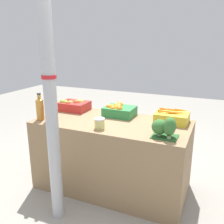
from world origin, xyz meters
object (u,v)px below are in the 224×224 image
(juice_bottle_amber, at_px, (40,108))
(support_pole, at_px, (50,91))
(carrot_crate, at_px, (172,117))
(broccoli_pile, at_px, (165,127))
(pickle_jar, at_px, (100,123))
(juice_bottle_ruby, at_px, (49,110))
(orange_crate, at_px, (119,110))
(apple_crate, at_px, (74,105))

(juice_bottle_amber, bearing_deg, support_pole, -41.15)
(carrot_crate, xyz_separation_m, broccoli_pile, (0.02, -0.44, 0.04))
(juice_bottle_amber, relative_size, pickle_jar, 2.74)
(carrot_crate, bearing_deg, support_pole, -134.74)
(juice_bottle_amber, bearing_deg, pickle_jar, -0.62)
(juice_bottle_amber, xyz_separation_m, juice_bottle_ruby, (0.12, -0.00, -0.00))
(juice_bottle_amber, xyz_separation_m, pickle_jar, (0.70, -0.01, -0.07))
(support_pole, distance_m, pickle_jar, 0.58)
(orange_crate, height_order, juice_bottle_amber, juice_bottle_amber)
(juice_bottle_amber, bearing_deg, apple_crate, 74.14)
(juice_bottle_amber, bearing_deg, broccoli_pile, 0.67)
(apple_crate, relative_size, pickle_jar, 3.16)
(apple_crate, distance_m, pickle_jar, 0.73)
(carrot_crate, bearing_deg, apple_crate, -179.81)
(apple_crate, relative_size, orange_crate, 1.00)
(broccoli_pile, bearing_deg, carrot_crate, 93.20)
(apple_crate, bearing_deg, orange_crate, -0.32)
(apple_crate, distance_m, carrot_crate, 1.16)
(apple_crate, bearing_deg, broccoli_pile, -20.28)
(broccoli_pile, bearing_deg, juice_bottle_amber, -179.33)
(carrot_crate, relative_size, pickle_jar, 3.16)
(support_pole, bearing_deg, orange_crate, 72.84)
(carrot_crate, distance_m, juice_bottle_ruby, 1.26)
(apple_crate, distance_m, juice_bottle_amber, 0.48)
(orange_crate, bearing_deg, broccoli_pile, -35.66)
(apple_crate, height_order, juice_bottle_amber, juice_bottle_amber)
(carrot_crate, relative_size, juice_bottle_amber, 1.15)
(orange_crate, bearing_deg, juice_bottle_amber, -147.56)
(juice_bottle_amber, bearing_deg, juice_bottle_ruby, -0.00)
(support_pole, xyz_separation_m, juice_bottle_ruby, (-0.33, 0.39, -0.30))
(support_pole, bearing_deg, broccoli_pile, 25.18)
(juice_bottle_ruby, bearing_deg, support_pole, -49.64)
(juice_bottle_ruby, distance_m, pickle_jar, 0.59)
(apple_crate, bearing_deg, support_pole, -69.29)
(broccoli_pile, bearing_deg, pickle_jar, -177.88)
(pickle_jar, bearing_deg, juice_bottle_ruby, 179.26)
(support_pole, relative_size, carrot_crate, 7.20)
(orange_crate, distance_m, carrot_crate, 0.58)
(broccoli_pile, distance_m, juice_bottle_ruby, 1.20)
(apple_crate, bearing_deg, pickle_jar, -38.97)
(broccoli_pile, height_order, pickle_jar, broccoli_pile)
(apple_crate, distance_m, juice_bottle_ruby, 0.46)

